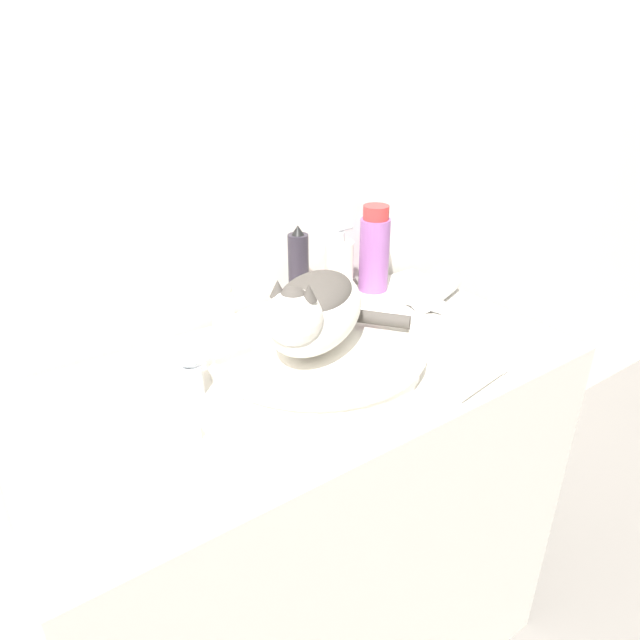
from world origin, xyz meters
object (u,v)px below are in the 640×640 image
(soap_pump_bottle, at_px, (339,270))
(hair_dryer, at_px, (435,290))
(mouthwash_bottle, at_px, (374,250))
(hairspray_can_black, at_px, (299,272))
(faucet, at_px, (197,363))
(cat, at_px, (314,309))
(cream_tube, at_px, (483,379))
(deodorant_stick, at_px, (223,306))
(soap_bar, at_px, (175,433))

(soap_pump_bottle, height_order, hair_dryer, soap_pump_bottle)
(mouthwash_bottle, bearing_deg, hairspray_can_black, 180.00)
(mouthwash_bottle, bearing_deg, faucet, -161.92)
(cat, bearing_deg, cream_tube, 95.67)
(faucet, distance_m, cream_tube, 0.53)
(mouthwash_bottle, bearing_deg, deodorant_stick, 180.00)
(mouthwash_bottle, distance_m, soap_bar, 0.73)
(hairspray_can_black, xyz_separation_m, soap_bar, (-0.43, -0.29, -0.09))
(faucet, xyz_separation_m, mouthwash_bottle, (0.57, 0.19, 0.04))
(deodorant_stick, relative_size, cream_tube, 0.83)
(hairspray_can_black, distance_m, hair_dryer, 0.34)
(cat, distance_m, cream_tube, 0.34)
(deodorant_stick, relative_size, soap_bar, 1.95)
(soap_pump_bottle, height_order, soap_bar, soap_pump_bottle)
(cat, xyz_separation_m, hairspray_can_black, (0.12, 0.23, -0.03))
(cat, distance_m, soap_pump_bottle, 0.33)
(mouthwash_bottle, bearing_deg, hair_dryer, -63.45)
(soap_bar, bearing_deg, mouthwash_bottle, 23.69)
(hairspray_can_black, bearing_deg, mouthwash_bottle, 0.00)
(soap_pump_bottle, bearing_deg, deodorant_stick, -180.00)
(deodorant_stick, bearing_deg, soap_bar, -128.99)
(soap_bar, bearing_deg, deodorant_stick, 51.01)
(faucet, distance_m, soap_pump_bottle, 0.50)
(deodorant_stick, xyz_separation_m, cream_tube, (0.30, -0.47, -0.05))
(deodorant_stick, height_order, cream_tube, deodorant_stick)
(cream_tube, distance_m, soap_bar, 0.56)
(cat, distance_m, hairspray_can_black, 0.26)
(soap_pump_bottle, distance_m, hair_dryer, 0.24)
(mouthwash_bottle, height_order, hairspray_can_black, mouthwash_bottle)
(cat, distance_m, faucet, 0.24)
(cat, xyz_separation_m, soap_bar, (-0.32, -0.06, -0.11))
(deodorant_stick, relative_size, hair_dryer, 0.71)
(soap_pump_bottle, bearing_deg, cream_tube, -91.75)
(faucet, bearing_deg, hair_dryer, 11.56)
(cat, height_order, deodorant_stick, cat)
(hair_dryer, bearing_deg, hairspray_can_black, 133.89)
(faucet, height_order, soap_bar, faucet)
(hair_dryer, bearing_deg, cat, 171.06)
(cream_tube, height_order, hair_dryer, hair_dryer)
(faucet, xyz_separation_m, hair_dryer, (0.64, 0.04, -0.03))
(faucet, distance_m, hair_dryer, 0.65)
(cream_tube, height_order, soap_bar, cream_tube)
(mouthwash_bottle, bearing_deg, soap_pump_bottle, 180.00)
(soap_pump_bottle, bearing_deg, hair_dryer, -38.82)
(cat, height_order, cream_tube, cat)
(hairspray_can_black, bearing_deg, cream_tube, -77.55)
(hair_dryer, bearing_deg, deodorant_stick, 143.47)
(hair_dryer, height_order, soap_bar, hair_dryer)
(faucet, relative_size, mouthwash_bottle, 0.61)
(mouthwash_bottle, relative_size, cream_tube, 1.37)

